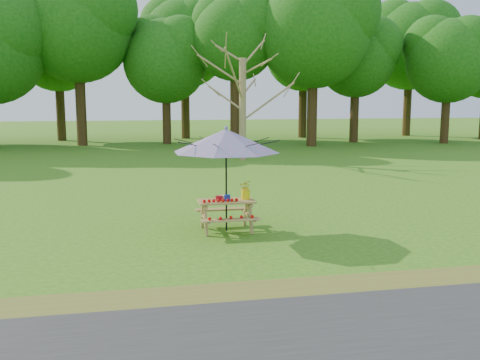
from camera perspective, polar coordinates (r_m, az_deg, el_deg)
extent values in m
plane|color=#397215|center=(10.44, -13.49, -7.30)|extent=(120.00, 120.00, 0.00)
cube|color=olive|center=(7.78, -14.18, -12.92)|extent=(120.00, 1.20, 0.01)
cylinder|color=#8F6A4E|center=(24.58, 0.28, 7.52)|extent=(0.38, 0.38, 4.63)
cube|color=#AB834D|center=(11.47, -1.47, -2.27)|extent=(1.20, 0.62, 0.04)
cube|color=#AB834D|center=(11.00, -0.96, -4.29)|extent=(1.20, 0.22, 0.04)
cube|color=#AB834D|center=(12.06, -1.92, -3.13)|extent=(1.20, 0.22, 0.04)
cylinder|color=black|center=(11.39, -1.48, 0.08)|extent=(0.04, 0.04, 2.25)
cone|color=teal|center=(11.30, -1.50, 4.22)|extent=(3.00, 3.00, 0.49)
sphere|color=teal|center=(11.28, -1.50, 5.59)|extent=(0.08, 0.08, 0.08)
cube|color=#B00E1B|center=(11.45, -2.25, -1.94)|extent=(0.14, 0.12, 0.10)
cylinder|color=#152FB0|center=(11.41, -1.37, -1.89)|extent=(0.13, 0.13, 0.13)
cube|color=white|center=(11.65, -1.94, -1.83)|extent=(0.13, 0.13, 0.07)
cylinder|color=#FFED0D|center=(11.58, 0.60, -1.57)|extent=(0.19, 0.19, 0.19)
imported|color=yellow|center=(11.55, 0.60, -0.70)|extent=(0.31, 0.29, 0.29)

